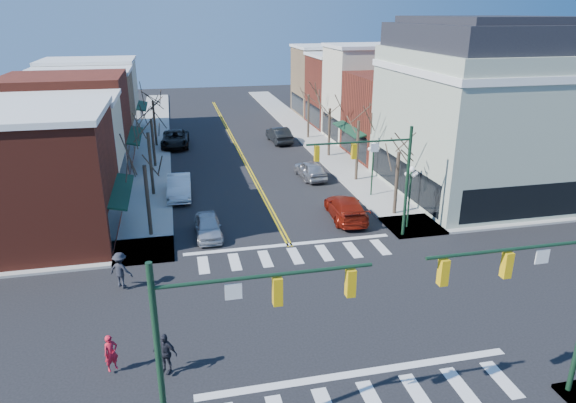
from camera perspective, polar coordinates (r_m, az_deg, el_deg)
ground at (r=25.38m, az=4.14°, el=-12.13°), size 160.00×160.00×0.00m
sidewalk_left at (r=42.70m, az=-15.13°, el=1.16°), size 3.50×70.00×0.15m
sidewalk_right at (r=45.26m, az=7.54°, el=2.79°), size 3.50×70.00×0.15m
bldg_left_brick_a at (r=34.78m, az=-27.24°, el=2.01°), size 10.00×8.50×8.00m
bldg_left_stucco_a at (r=42.11m, az=-24.83°, el=4.93°), size 10.00×7.00×7.50m
bldg_left_brick_b at (r=49.67m, az=-23.20°, el=7.88°), size 10.00×9.00×8.50m
bldg_left_tan at (r=57.73m, az=-21.84°, el=9.25°), size 10.00×7.50×7.80m
bldg_left_stucco_b at (r=65.26m, az=-20.92°, el=10.69°), size 10.00×8.00×8.20m
bldg_right_brick_a at (r=52.02m, az=12.65°, el=9.24°), size 10.00×8.50×8.00m
bldg_right_stucco at (r=58.85m, az=9.53°, el=11.69°), size 10.00×7.00×10.00m
bldg_right_brick_b at (r=65.90m, az=7.04°, el=12.06°), size 10.00×8.00×8.50m
bldg_right_tan at (r=73.38m, az=4.93°, el=13.17°), size 10.00×8.00×9.00m
victorian_corner at (r=42.36m, az=20.61°, el=9.65°), size 12.25×14.25×13.30m
traffic_mast_near_left at (r=15.81m, az=-7.46°, el=-14.12°), size 6.60×0.28×7.20m
traffic_mast_near_right at (r=19.82m, az=26.79°, el=-8.72°), size 6.60×0.28×7.20m
traffic_mast_far_right at (r=31.58m, az=10.19°, el=3.67°), size 6.60×0.28×7.20m
lamppost_corner at (r=34.13m, az=13.43°, el=1.61°), size 0.36×0.36×4.33m
lamppost_midblock at (r=39.79m, az=9.42°, el=4.57°), size 0.36×0.36×4.33m
tree_left_a at (r=33.43m, az=-15.30°, el=-0.01°), size 0.24×0.24×4.76m
tree_left_b at (r=41.01m, az=-14.99°, el=3.97°), size 0.24×0.24×5.04m
tree_left_c at (r=48.80m, az=-14.74°, el=6.27°), size 0.24×0.24×4.55m
tree_left_d at (r=56.57m, az=-14.59°, el=8.35°), size 0.24×0.24×4.90m
tree_right_a at (r=36.55m, az=11.95°, el=1.90°), size 0.24×0.24×4.62m
tree_right_b at (r=43.55m, az=7.70°, el=5.53°), size 0.24×0.24×5.18m
tree_right_c at (r=50.94m, az=4.60°, el=7.61°), size 0.24×0.24×4.83m
tree_right_d at (r=58.45m, az=2.27°, el=9.38°), size 0.24×0.24×4.97m
car_left_near at (r=33.26m, az=-8.88°, el=-2.74°), size 1.66×4.08×1.39m
car_left_mid at (r=40.70m, az=-12.00°, el=1.62°), size 1.94×5.12×1.67m
car_left_far at (r=56.44m, az=-12.42°, el=6.82°), size 3.15×6.20×1.68m
car_right_near at (r=35.85m, az=6.46°, el=-0.72°), size 2.65×5.62×1.58m
car_right_mid at (r=44.43m, az=2.51°, el=3.58°), size 2.21×4.76×1.58m
car_right_far at (r=56.96m, az=-1.00°, el=7.43°), size 2.15×5.30×1.71m
pedestrian_red_a at (r=22.29m, az=-19.07°, el=-15.61°), size 0.68×0.61×1.55m
pedestrian_dark_a at (r=21.56m, az=-13.50°, el=-16.04°), size 1.09×0.85×1.73m
pedestrian_dark_b at (r=28.02m, az=-18.11°, el=-7.23°), size 1.43×1.21×1.93m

